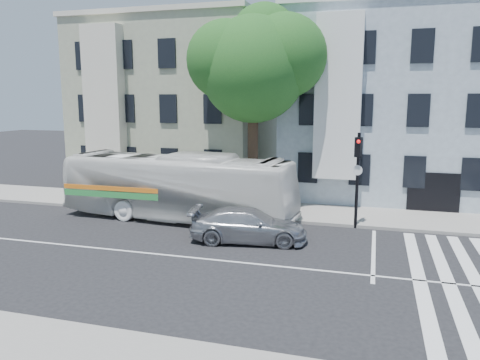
% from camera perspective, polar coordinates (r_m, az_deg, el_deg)
% --- Properties ---
extents(ground, '(120.00, 120.00, 0.00)m').
position_cam_1_polar(ground, '(18.14, -5.38, -9.46)').
color(ground, black).
rests_on(ground, ground).
extents(sidewalk_far, '(80.00, 4.00, 0.15)m').
position_cam_1_polar(sidewalk_far, '(25.42, 1.25, -3.58)').
color(sidewalk_far, gray).
rests_on(sidewalk_far, ground).
extents(building_left, '(12.00, 10.00, 11.00)m').
position_cam_1_polar(building_left, '(33.66, -7.28, 8.97)').
color(building_left, gray).
rests_on(building_left, ground).
extents(building_right, '(12.00, 10.00, 11.00)m').
position_cam_1_polar(building_right, '(30.90, 17.58, 8.52)').
color(building_right, '#8D9AA8').
rests_on(building_right, ground).
extents(street_tree, '(7.30, 5.90, 11.10)m').
position_cam_1_polar(street_tree, '(25.49, 1.89, 14.02)').
color(street_tree, '#2D2116').
rests_on(street_tree, ground).
extents(bus, '(3.83, 12.20, 3.34)m').
position_cam_1_polar(bus, '(23.49, -7.66, -0.81)').
color(bus, silver).
rests_on(bus, ground).
extents(sedan, '(2.76, 5.19, 1.43)m').
position_cam_1_polar(sedan, '(19.87, 1.03, -5.52)').
color(sedan, '#B0B2B8').
rests_on(sedan, ground).
extents(hedge, '(8.53, 1.27, 0.70)m').
position_cam_1_polar(hedge, '(25.29, -9.57, -2.80)').
color(hedge, '#2C5F1E').
rests_on(hedge, sidewalk_far).
extents(traffic_signal, '(0.44, 0.54, 4.47)m').
position_cam_1_polar(traffic_signal, '(22.07, 14.16, 1.49)').
color(traffic_signal, black).
rests_on(traffic_signal, ground).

